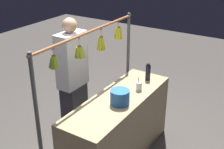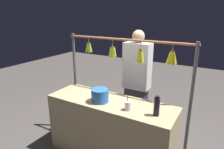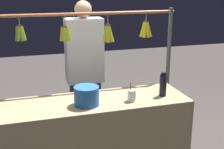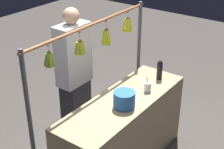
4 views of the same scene
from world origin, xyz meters
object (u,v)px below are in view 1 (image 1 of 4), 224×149
at_px(blue_bucket, 120,97).
at_px(drink_cup, 139,86).
at_px(water_bottle, 148,72).
at_px(vendor_person, 73,83).

xyz_separation_m(blue_bucket, drink_cup, (-0.42, 0.03, -0.03)).
bearing_deg(water_bottle, vendor_person, -53.64).
distance_m(water_bottle, vendor_person, 1.03).
bearing_deg(vendor_person, drink_cup, 107.10).
bearing_deg(water_bottle, blue_bucket, 1.04).
xyz_separation_m(water_bottle, blue_bucket, (0.76, 0.01, -0.03)).
xyz_separation_m(drink_cup, vendor_person, (0.27, -0.86, -0.07)).
relative_size(water_bottle, drink_cup, 1.31).
bearing_deg(water_bottle, drink_cup, 7.01).
bearing_deg(drink_cup, water_bottle, -172.99).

